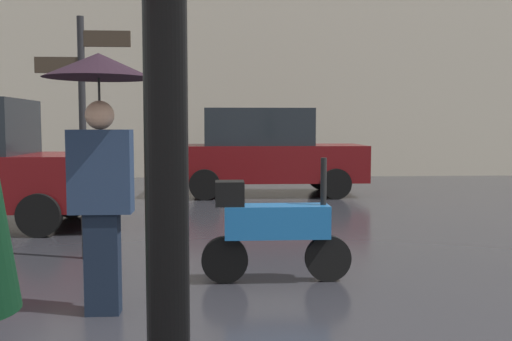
{
  "coord_description": "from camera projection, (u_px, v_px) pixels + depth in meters",
  "views": [
    {
      "loc": [
        -0.09,
        -2.03,
        1.55
      ],
      "look_at": [
        0.32,
        4.68,
        1.02
      ],
      "focal_mm": 40.18,
      "sensor_mm": 36.0,
      "label": 1
    }
  ],
  "objects": [
    {
      "name": "parked_car_right",
      "position": [
        264.0,
        152.0,
        12.82
      ],
      "size": [
        4.26,
        1.93,
        1.92
      ],
      "rotation": [
        0.0,
        0.0,
        -0.04
      ],
      "color": "#590C0F",
      "rests_on": "ground"
    },
    {
      "name": "street_signpost",
      "position": [
        83.0,
        113.0,
        6.56
      ],
      "size": [
        1.08,
        0.08,
        2.79
      ],
      "color": "black",
      "rests_on": "ground"
    },
    {
      "name": "pedestrian_with_umbrella",
      "position": [
        100.0,
        125.0,
        4.61
      ],
      "size": [
        0.88,
        0.88,
        2.13
      ],
      "rotation": [
        0.0,
        0.0,
        5.42
      ],
      "color": "black",
      "rests_on": "ground"
    },
    {
      "name": "parked_scooter",
      "position": [
        272.0,
        226.0,
        5.64
      ],
      "size": [
        1.49,
        0.32,
        1.23
      ],
      "rotation": [
        0.0,
        0.0,
        0.31
      ],
      "color": "black",
      "rests_on": "ground"
    }
  ]
}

